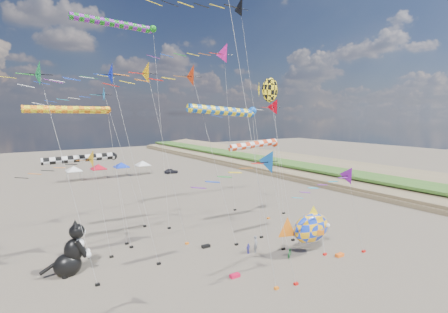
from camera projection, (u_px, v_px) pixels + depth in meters
ground at (308, 300)px, 26.75m from camera, size 260.00×260.00×0.00m
delta_kite_0 at (233, 5)px, 40.86m from camera, size 16.40×2.77×28.43m
delta_kite_1 at (266, 109)px, 45.92m from camera, size 11.86×2.32×16.27m
delta_kite_2 at (97, 96)px, 39.15m from camera, size 11.14×1.93×17.42m
delta_kite_3 at (146, 74)px, 33.66m from camera, size 11.89×2.34×19.41m
delta_kite_4 at (341, 177)px, 32.65m from camera, size 9.57×1.77×9.51m
delta_kite_5 at (96, 77)px, 28.13m from camera, size 10.59×1.98×18.42m
delta_kite_6 at (263, 164)px, 25.73m from camera, size 8.93×1.85×11.72m
delta_kite_7 at (75, 162)px, 31.80m from camera, size 7.90×1.86×11.04m
delta_kite_8 at (194, 78)px, 32.94m from camera, size 12.27×2.35×19.02m
delta_kite_9 at (217, 56)px, 47.09m from camera, size 12.68×2.96×23.66m
delta_kite_11 at (28, 75)px, 24.64m from camera, size 10.02×2.05×18.20m
windsock_0 at (83, 159)px, 33.48m from camera, size 8.19×0.71×10.27m
windsock_1 at (71, 110)px, 33.60m from camera, size 9.28×0.74×14.92m
windsock_2 at (118, 25)px, 37.33m from camera, size 10.56×0.81×24.11m
windsock_3 at (256, 146)px, 33.13m from camera, size 6.96×0.67×11.59m
windsock_4 at (226, 111)px, 35.62m from camera, size 9.44×0.89×14.90m
angelfish_kite at (269, 91)px, 37.58m from camera, size 3.74×3.02×18.03m
cat_inflatable at (70, 248)px, 30.72m from camera, size 3.76×2.18×4.83m
fish_inflatable at (311, 228)px, 35.07m from camera, size 6.11×3.15×5.05m
person_adult at (256, 244)px, 35.85m from camera, size 0.74×0.72×1.72m
child_green at (290, 254)px, 34.24m from camera, size 0.54×0.45×1.00m
child_blue at (248, 248)px, 35.54m from camera, size 0.66×0.41×1.05m
kite_bag_0 at (206, 246)px, 37.13m from camera, size 0.90×0.44×0.30m
kite_bag_1 at (235, 276)px, 30.38m from camera, size 0.90×0.44×0.30m
kite_bag_2 at (340, 255)px, 34.80m from camera, size 0.90×0.44×0.30m
tent_row at (110, 164)px, 76.99m from camera, size 19.20×4.20×3.80m
parked_car at (171, 171)px, 83.10m from camera, size 3.54×1.85×1.15m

